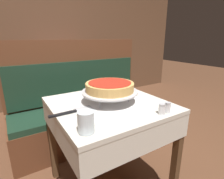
# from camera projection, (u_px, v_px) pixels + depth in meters

# --- Properties ---
(dining_table_front) EXTENTS (0.77, 0.77, 0.75)m
(dining_table_front) POSITION_uv_depth(u_px,v_px,m) (109.00, 117.00, 1.28)
(dining_table_front) COLOR beige
(dining_table_front) RESTS_ON ground_plane
(dining_table_rear) EXTENTS (0.79, 0.79, 0.74)m
(dining_table_rear) POSITION_uv_depth(u_px,v_px,m) (66.00, 72.00, 2.84)
(dining_table_rear) COLOR red
(dining_table_rear) RESTS_ON ground_plane
(booth_bench) EXTENTS (1.60, 0.50, 1.17)m
(booth_bench) POSITION_uv_depth(u_px,v_px,m) (84.00, 113.00, 2.07)
(booth_bench) COLOR brown
(booth_bench) RESTS_ON ground_plane
(back_wall_panel) EXTENTS (6.00, 0.04, 2.40)m
(back_wall_panel) POSITION_uv_depth(u_px,v_px,m) (41.00, 37.00, 2.94)
(back_wall_panel) COLOR brown
(back_wall_panel) RESTS_ON ground_plane
(pizza_pan_stand) EXTENTS (0.40, 0.40, 0.08)m
(pizza_pan_stand) POSITION_uv_depth(u_px,v_px,m) (110.00, 92.00, 1.25)
(pizza_pan_stand) COLOR #ADADB2
(pizza_pan_stand) RESTS_ON dining_table_front
(deep_dish_pizza) EXTENTS (0.34, 0.34, 0.06)m
(deep_dish_pizza) POSITION_uv_depth(u_px,v_px,m) (110.00, 87.00, 1.23)
(deep_dish_pizza) COLOR tan
(deep_dish_pizza) RESTS_ON pizza_pan_stand
(pizza_server) EXTENTS (0.28, 0.10, 0.01)m
(pizza_server) POSITION_uv_depth(u_px,v_px,m) (74.00, 111.00, 1.09)
(pizza_server) COLOR #BCBCC1
(pizza_server) RESTS_ON dining_table_front
(water_glass_near) EXTENTS (0.08, 0.08, 0.11)m
(water_glass_near) POSITION_uv_depth(u_px,v_px,m) (86.00, 122.00, 0.85)
(water_glass_near) COLOR silver
(water_glass_near) RESTS_ON dining_table_front
(salt_shaker) EXTENTS (0.04, 0.04, 0.06)m
(salt_shaker) POSITION_uv_depth(u_px,v_px,m) (162.00, 109.00, 1.06)
(salt_shaker) COLOR silver
(salt_shaker) RESTS_ON dining_table_front
(pepper_shaker) EXTENTS (0.04, 0.04, 0.06)m
(pepper_shaker) POSITION_uv_depth(u_px,v_px,m) (167.00, 107.00, 1.09)
(pepper_shaker) COLOR silver
(pepper_shaker) RESTS_ON dining_table_front
(condiment_caddy) EXTENTS (0.13, 0.13, 0.18)m
(condiment_caddy) POSITION_uv_depth(u_px,v_px,m) (62.00, 64.00, 2.83)
(condiment_caddy) COLOR black
(condiment_caddy) RESTS_ON dining_table_rear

